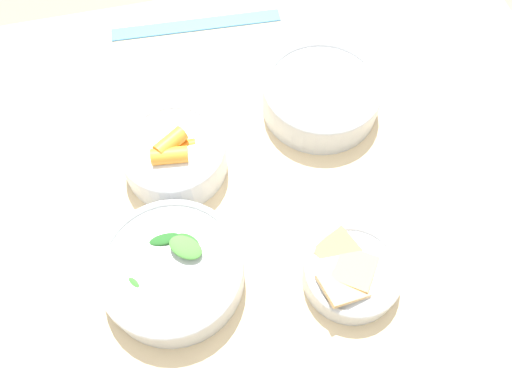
% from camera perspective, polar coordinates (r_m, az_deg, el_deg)
% --- Properties ---
extents(ground_plane, '(10.00, 10.00, 0.00)m').
position_cam_1_polar(ground_plane, '(1.41, -0.74, -15.31)').
color(ground_plane, gray).
extents(dining_table, '(1.13, 0.93, 0.73)m').
position_cam_1_polar(dining_table, '(0.82, -1.23, -5.62)').
color(dining_table, beige).
rests_on(dining_table, ground_plane).
extents(bowl_carrots, '(0.15, 0.15, 0.08)m').
position_cam_1_polar(bowl_carrots, '(0.74, -9.34, 4.25)').
color(bowl_carrots, silver).
rests_on(bowl_carrots, dining_table).
extents(bowl_greens, '(0.19, 0.19, 0.07)m').
position_cam_1_polar(bowl_greens, '(0.66, -9.52, -8.87)').
color(bowl_greens, silver).
rests_on(bowl_greens, dining_table).
extents(bowl_beans_hotdog, '(0.18, 0.18, 0.06)m').
position_cam_1_polar(bowl_beans_hotdog, '(0.80, 7.42, 10.73)').
color(bowl_beans_hotdog, silver).
rests_on(bowl_beans_hotdog, dining_table).
extents(bowl_cookies, '(0.13, 0.13, 0.06)m').
position_cam_1_polar(bowl_cookies, '(0.67, 10.86, -9.06)').
color(bowl_cookies, silver).
rests_on(bowl_cookies, dining_table).
extents(ruler, '(0.30, 0.05, 0.00)m').
position_cam_1_polar(ruler, '(0.95, -6.52, 18.49)').
color(ruler, '#4C99E0').
rests_on(ruler, dining_table).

